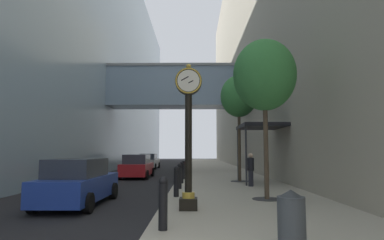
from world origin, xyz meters
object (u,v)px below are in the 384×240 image
Objects in this scene: street_clock at (188,128)px; street_tree_mid_near at (239,97)px; street_tree_near at (264,76)px; trash_bin at (291,217)px; bollard_fourth at (179,176)px; car_white_far at (149,161)px; car_red_mid at (137,167)px; bollard_nearest at (163,202)px; bollard_fifth at (182,172)px; bollard_sixth at (183,169)px; car_blue_near at (78,183)px; bollard_third at (176,181)px; pedestrian_walking at (251,169)px.

street_clock is 10.25m from street_tree_mid_near.
trash_bin is at bearing -98.15° from street_tree_near.
street_tree_mid_near is at bearing 90.00° from street_tree_near.
bollard_fourth is 20.96m from car_white_far.
bollard_nearest is at bearing -78.13° from car_red_mid.
street_tree_near is (3.41, -6.12, 4.04)m from bollard_fifth.
street_clock is 3.79× the size of bollard_sixth.
street_tree_near reaches higher than bollard_sixth.
bollard_sixth is at bearing 70.02° from car_blue_near.
bollard_fourth is 5.23m from car_blue_near.
street_tree_mid_near reaches higher than bollard_fifth.
bollard_fourth is at bearing -66.98° from car_red_mid.
car_red_mid is (-3.41, 2.56, 0.05)m from bollard_sixth.
street_tree_near is 25.43m from car_white_far.
bollard_sixth is 10.02m from car_blue_near.
bollard_third and bollard_sixth have the same top height.
bollard_fifth is at bearing 62.88° from car_blue_near.
pedestrian_walking is (1.05, 10.61, 0.35)m from trash_bin.
street_tree_mid_near is at bearing 49.01° from car_blue_near.
street_tree_mid_near is (-0.00, 7.29, 0.39)m from street_tree_near.
bollard_fourth is at bearing 90.00° from bollard_third.
trash_bin is (2.54, -14.93, -0.09)m from bollard_sixth.
car_white_far reaches higher than bollard_third.
car_white_far is at bearing 94.00° from car_red_mid.
street_tree_near reaches higher than bollard_fourth.
bollard_sixth is at bearing 90.00° from bollard_nearest.
bollard_sixth is (0.00, 8.19, 0.00)m from bollard_third.
bollard_sixth is 5.62m from pedestrian_walking.
car_blue_near is at bearing 128.92° from bollard_nearest.
street_clock is at bearing 117.39° from trash_bin.
bollard_sixth is 0.19× the size of street_tree_mid_near.
bollard_fifth is at bearing 90.00° from bollard_fourth.
street_tree_near is (3.41, -8.85, 4.04)m from bollard_sixth.
bollard_third is (-0.53, 2.86, -1.87)m from street_clock.
street_clock is at bearing -79.56° from car_white_far.
street_tree_near is at bearing 54.66° from bollard_nearest.
bollard_third is at bearing -72.42° from car_red_mid.
bollard_nearest is 16.57m from car_red_mid.
car_red_mid is at bearing 143.10° from bollard_sixth.
car_white_far is (-0.87, 12.50, -0.01)m from car_red_mid.
street_tree_near reaches higher than trash_bin.
bollard_third is at bearing -79.57° from car_white_far.
bollard_fifth is (-0.53, 8.32, -1.87)m from street_clock.
bollard_sixth is at bearing 90.00° from bollard_third.
street_tree_near is (3.41, -3.39, 4.04)m from bollard_fourth.
street_tree_mid_near reaches higher than street_clock.
street_tree_mid_near is (3.41, 12.10, 4.43)m from bollard_nearest.
street_clock is at bearing -84.59° from bollard_fourth.
bollard_third is 0.20× the size of street_tree_near.
bollard_fourth is at bearing 105.00° from trash_bin.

